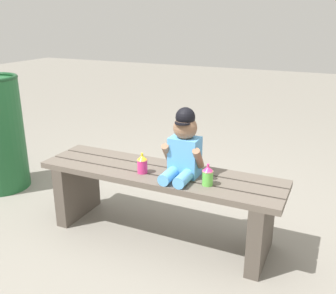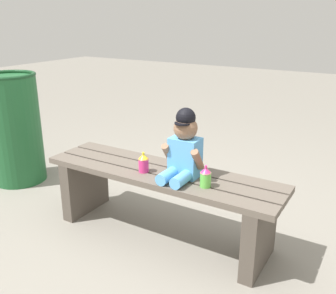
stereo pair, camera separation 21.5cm
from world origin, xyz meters
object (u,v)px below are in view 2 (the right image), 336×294
at_px(park_bench, 161,192).
at_px(sippy_cup_left, 144,163).
at_px(sippy_cup_right, 206,177).
at_px(trash_bin, 14,128).
at_px(child_figure, 184,148).

bearing_deg(park_bench, sippy_cup_left, -140.07).
height_order(park_bench, sippy_cup_right, sippy_cup_right).
height_order(park_bench, trash_bin, trash_bin).
relative_size(park_bench, sippy_cup_left, 12.07).
height_order(park_bench, sippy_cup_left, sippy_cup_left).
bearing_deg(child_figure, sippy_cup_left, -166.22).
bearing_deg(sippy_cup_left, child_figure, 13.78).
bearing_deg(sippy_cup_left, trash_bin, 172.55).
xyz_separation_m(sippy_cup_left, trash_bin, (-1.40, 0.18, -0.05)).
xyz_separation_m(park_bench, sippy_cup_right, (0.33, -0.07, 0.20)).
bearing_deg(sippy_cup_right, trash_bin, 174.22).
bearing_deg(child_figure, trash_bin, 175.65).
relative_size(park_bench, child_figure, 3.70).
relative_size(sippy_cup_left, sippy_cup_right, 1.00).
bearing_deg(sippy_cup_right, child_figure, 160.90).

